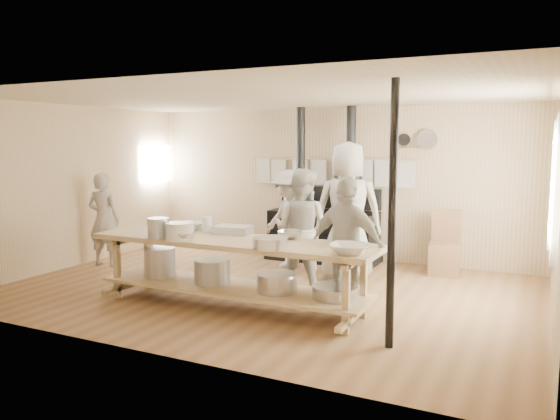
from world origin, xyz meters
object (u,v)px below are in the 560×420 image
Objects in this scene: chair at (445,256)px; roasting_pan at (233,230)px; cook_right at (347,246)px; cook_left at (301,230)px; cook_center at (348,211)px; stove at (323,230)px; cook_far_left at (104,219)px; prep_table at (232,266)px; cook_by_window at (289,219)px.

roasting_pan is at bearing -137.68° from chair.
cook_left is at bearing -26.93° from cook_right.
roasting_pan is (-0.61, -0.77, 0.07)m from cook_left.
cook_center reaches higher than chair.
roasting_pan is at bearing 53.45° from cook_left.
stove is 3.64m from cook_far_left.
cook_right is at bearing 0.86° from roasting_pan.
cook_left is at bearing 49.29° from cook_center.
cook_center is at bearing -110.98° from cook_left.
cook_far_left reaches higher than roasting_pan.
roasting_pan is (-0.18, 0.33, 0.38)m from prep_table.
cook_center is (0.79, 1.96, 0.49)m from prep_table.
stove reaches higher than cook_left.
cook_right is (0.55, -1.60, -0.20)m from cook_center.
cook_far_left is 4.46m from cook_right.
roasting_pan is (-0.98, -1.63, -0.11)m from cook_center.
stove reaches higher than roasting_pan.
stove is at bearing -157.97° from cook_far_left.
chair is at bearing 48.73° from roasting_pan.
cook_by_window is (2.76, 1.19, 0.02)m from cook_far_left.
roasting_pan is at bearing 13.23° from cook_right.
cook_left is 1.37m from cook_by_window.
cook_right is 2.66m from chair.
cook_by_window is at bearing 97.57° from prep_table.
stove is 1.29× the size of cook_center.
stove is at bearing 86.04° from roasting_pan.
cook_by_window reaches higher than roasting_pan.
cook_center is 2.07× the size of chair.
cook_left is 1.18m from cook_right.
chair is at bearing -171.00° from cook_far_left.
cook_by_window is 2.47m from chair.
cook_by_window reaches higher than chair.
cook_far_left is (-3.06, 1.07, 0.24)m from prep_table.
prep_table is 3.53m from chair.
roasting_pan is at bearing 41.29° from cook_center.
cook_far_left is 3.96m from cook_center.
cook_by_window reaches higher than cook_far_left.
chair is at bearing 39.40° from cook_by_window.
cook_left is 1.02× the size of cook_right.
chair is (2.04, 2.87, -0.23)m from prep_table.
cook_right is (4.40, -0.72, 0.05)m from cook_far_left.
cook_center reaches higher than prep_table.
cook_far_left is 1.57× the size of chair.
cook_center is (0.36, 0.86, 0.18)m from cook_left.
prep_table is at bearing 150.31° from cook_far_left.
cook_center is 1.90m from roasting_pan.
cook_left is 3.59× the size of roasting_pan.
stove is 5.63× the size of roasting_pan.
cook_center is at bearing -177.46° from cook_far_left.
cook_far_left is at bearing -4.75° from cook_center.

